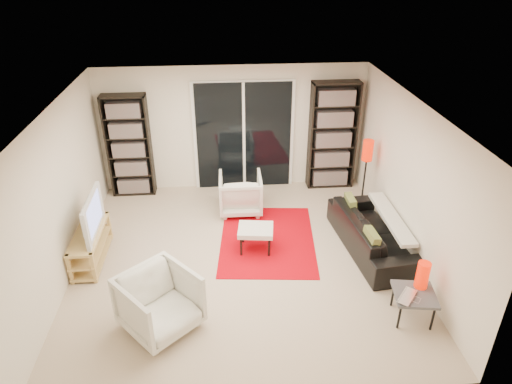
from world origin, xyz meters
The scene contains 20 objects.
floor centered at (0.00, 0.00, 0.00)m, with size 5.00×5.00×0.00m, color beige.
wall_back centered at (0.00, 2.50, 1.20)m, with size 5.00×0.02×2.40m, color silver.
wall_front centered at (0.00, -2.50, 1.20)m, with size 5.00×0.02×2.40m, color silver.
wall_left centered at (-2.50, 0.00, 1.20)m, with size 0.02×5.00×2.40m, color silver.
wall_right centered at (2.50, 0.00, 1.20)m, with size 0.02×5.00×2.40m, color silver.
ceiling centered at (0.00, 0.00, 2.40)m, with size 5.00×5.00×0.02m, color white.
sliding_door centered at (0.20, 2.46, 1.05)m, with size 1.92×0.08×2.16m.
bookshelf_left centered at (-1.95, 2.33, 0.98)m, with size 0.80×0.30×1.95m.
bookshelf_right centered at (1.90, 2.33, 1.05)m, with size 0.90×0.30×2.10m.
tv_stand centered at (-2.28, 0.18, 0.26)m, with size 0.38×1.20×0.50m.
tv centered at (-2.26, 0.18, 0.79)m, with size 1.02×0.13×0.59m, color black.
rug centered at (0.45, 0.48, 0.01)m, with size 1.51×2.05×0.01m, color #BB000B.
sofa centered at (2.06, 0.10, 0.29)m, with size 2.00×0.78×0.58m, color black.
armchair_back centered at (0.07, 1.47, 0.35)m, with size 0.75×0.77×0.70m, color silver.
armchair_front centered at (-1.08, -1.33, 0.39)m, with size 0.83×0.86×0.78m, color silver.
ottoman centered at (0.24, 0.24, 0.34)m, with size 0.59×0.51×0.40m.
side_table centered at (2.12, -1.44, 0.36)m, with size 0.58×0.58×0.40m.
laptop centered at (2.02, -1.55, 0.41)m, with size 0.36×0.23×0.03m, color silver.
table_lamp centered at (2.23, -1.32, 0.58)m, with size 0.16×0.16×0.37m, color red.
floor_lamp centered at (2.27, 1.33, 1.02)m, with size 0.20×0.20×1.35m.
Camera 1 is at (-0.26, -5.71, 4.26)m, focal length 32.00 mm.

